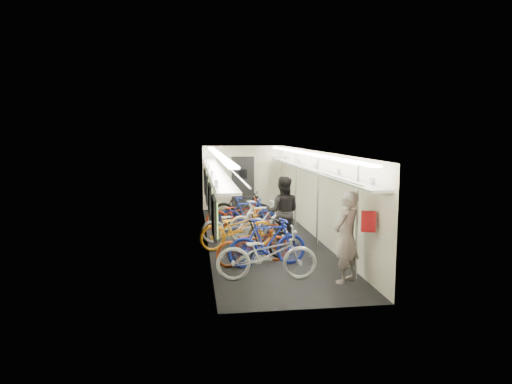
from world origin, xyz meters
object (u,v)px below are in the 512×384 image
object	(u,v)px
passenger_near	(347,237)
backpack	(368,221)
bicycle_0	(267,254)
bicycle_1	(268,242)
passenger_mid	(283,212)

from	to	relation	value
passenger_near	backpack	distance (m)	0.62
bicycle_0	backpack	bearing A→B (deg)	-108.59
passenger_near	backpack	xyz separation A→B (m)	(0.27, -0.41, 0.38)
passenger_near	backpack	bearing A→B (deg)	83.22
passenger_near	backpack	size ratio (longest dim) A/B	4.73
bicycle_0	bicycle_1	bearing A→B (deg)	-5.94
passenger_near	bicycle_0	bearing A→B (deg)	-53.05
bicycle_0	bicycle_1	distance (m)	0.91
bicycle_1	bicycle_0	bearing A→B (deg)	160.72
bicycle_0	backpack	world-z (taller)	backpack
bicycle_0	bicycle_1	world-z (taller)	bicycle_1
bicycle_1	passenger_mid	world-z (taller)	passenger_mid
bicycle_1	passenger_near	world-z (taller)	passenger_near
bicycle_0	passenger_near	xyz separation A→B (m)	(1.51, -0.35, 0.37)
bicycle_1	backpack	world-z (taller)	backpack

